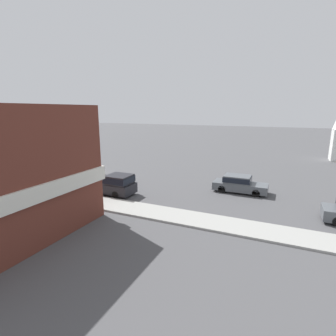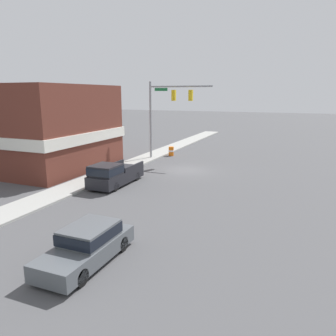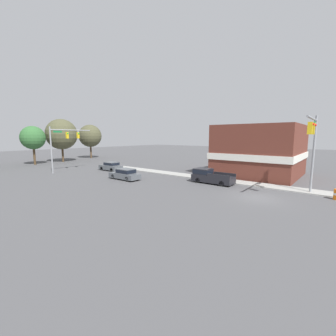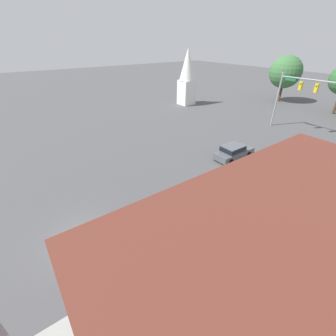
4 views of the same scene
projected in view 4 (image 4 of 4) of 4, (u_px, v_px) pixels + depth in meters
name	position (u px, v px, depth m)	size (l,w,h in m)	color
ground_plane	(80.00, 238.00, 14.61)	(200.00, 200.00, 0.00)	#4C4C4F
sidewalk_curb	(117.00, 313.00, 10.57)	(2.40, 60.00, 0.14)	#9E9E99
far_signal_assembly	(294.00, 91.00, 29.61)	(7.10, 0.49, 7.40)	gray
car_lead	(233.00, 151.00, 24.10)	(1.83, 4.66, 1.51)	black
car_oncoming	(308.00, 145.00, 25.52)	(1.86, 4.41, 1.50)	black
pickup_truck_parked	(194.00, 214.00, 15.31)	(1.95, 5.23, 1.78)	black
church_steeple	(187.00, 76.00, 42.07)	(2.93, 2.93, 9.98)	white
backdrop_tree_left_far	(286.00, 72.00, 43.91)	(6.03, 6.03, 8.68)	#4C3823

